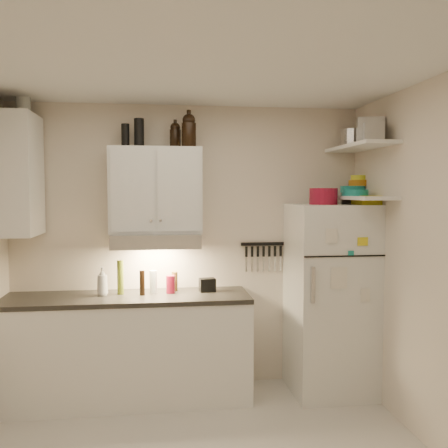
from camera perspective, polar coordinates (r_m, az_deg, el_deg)
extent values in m
cube|color=white|center=(3.22, -2.38, 18.04)|extent=(3.20, 3.00, 0.02)
cube|color=beige|center=(4.66, -4.06, -2.62)|extent=(3.20, 0.02, 2.60)
cube|color=beige|center=(3.68, 23.60, -4.60)|extent=(0.02, 3.00, 2.60)
cube|color=white|center=(4.53, -10.93, -14.00)|extent=(2.10, 0.60, 0.88)
cube|color=#2B2825|center=(4.41, -11.00, -8.29)|extent=(2.10, 0.62, 0.04)
cube|color=white|center=(4.44, -7.82, 3.84)|extent=(0.80, 0.33, 0.75)
cube|color=white|center=(4.46, -22.65, 5.20)|extent=(0.33, 0.55, 1.00)
cube|color=silver|center=(4.40, -7.77, -1.83)|extent=(0.76, 0.46, 0.12)
cube|color=white|center=(4.64, 12.02, -8.34)|extent=(0.70, 0.68, 1.70)
cube|color=white|center=(4.50, 15.27, 8.52)|extent=(0.30, 0.95, 0.03)
cube|color=white|center=(4.49, 15.17, 2.91)|extent=(0.30, 0.95, 0.03)
cube|color=black|center=(4.72, 4.47, -2.28)|extent=(0.42, 0.02, 0.03)
cylinder|color=maroon|center=(4.47, 11.29, 3.12)|extent=(0.26, 0.26, 0.14)
cube|color=yellow|center=(4.48, 16.00, 2.63)|extent=(0.19, 0.24, 0.08)
cylinder|color=silver|center=(4.54, 12.91, 2.86)|extent=(0.07, 0.07, 0.11)
cylinder|color=silver|center=(4.84, 14.59, 9.39)|extent=(0.31, 0.31, 0.17)
cube|color=#AAAAAD|center=(4.48, 16.38, 10.14)|extent=(0.27, 0.26, 0.22)
cube|color=#AAAAAD|center=(4.28, 16.74, 10.01)|extent=(0.20, 0.20, 0.16)
cylinder|color=#188780|center=(4.76, 14.49, 3.68)|extent=(0.22, 0.22, 0.09)
cylinder|color=#BA6C11|center=(4.77, 15.10, 4.54)|extent=(0.18, 0.18, 0.05)
cylinder|color=yellow|center=(4.78, 15.11, 5.13)|extent=(0.14, 0.14, 0.04)
cylinder|color=#188780|center=(4.50, 14.79, 3.47)|extent=(0.29, 0.29, 0.06)
cylinder|color=black|center=(4.50, -9.68, 10.21)|extent=(0.09, 0.09, 0.25)
cylinder|color=black|center=(4.50, -11.21, 9.88)|extent=(0.09, 0.09, 0.20)
cylinder|color=silver|center=(4.59, -21.97, 12.42)|extent=(0.14, 0.14, 0.16)
imported|color=white|center=(4.43, -13.73, -6.21)|extent=(0.13, 0.13, 0.27)
cylinder|color=brown|center=(4.54, -5.66, -6.54)|extent=(0.06, 0.06, 0.17)
cylinder|color=#5B6A1A|center=(4.45, -11.75, -5.98)|extent=(0.07, 0.07, 0.30)
cylinder|color=black|center=(4.38, -9.33, -6.65)|extent=(0.05, 0.05, 0.22)
cylinder|color=silver|center=(4.45, -8.07, -6.56)|extent=(0.09, 0.09, 0.20)
cylinder|color=maroon|center=(4.44, -6.13, -6.87)|extent=(0.10, 0.10, 0.16)
cube|color=black|center=(4.49, -1.92, -6.97)|extent=(0.15, 0.11, 0.12)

